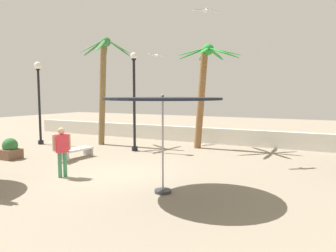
{
  "coord_description": "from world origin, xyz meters",
  "views": [
    {
      "loc": [
        5.65,
        -7.9,
        2.6
      ],
      "look_at": [
        0.0,
        2.86,
        1.4
      ],
      "focal_mm": 34.36,
      "sensor_mm": 36.0,
      "label": 1
    }
  ],
  "objects_px": {
    "palm_tree_1": "(204,82)",
    "seagull_0": "(206,10)",
    "patio_umbrella_2": "(163,102)",
    "seagull_2": "(156,55)",
    "palm_tree_0": "(103,79)",
    "lamp_post_1": "(39,92)",
    "lamp_post_0": "(134,97)",
    "lounge_chair_0": "(72,149)",
    "planter": "(10,150)",
    "guest_1": "(62,147)"
  },
  "relations": [
    {
      "from": "palm_tree_0",
      "to": "seagull_0",
      "type": "bearing_deg",
      "value": -11.96
    },
    {
      "from": "palm_tree_0",
      "to": "planter",
      "type": "distance_m",
      "value": 5.66
    },
    {
      "from": "lamp_post_1",
      "to": "lounge_chair_0",
      "type": "bearing_deg",
      "value": -26.23
    },
    {
      "from": "palm_tree_0",
      "to": "lounge_chair_0",
      "type": "distance_m",
      "value": 4.75
    },
    {
      "from": "seagull_2",
      "to": "planter",
      "type": "bearing_deg",
      "value": -112.58
    },
    {
      "from": "palm_tree_1",
      "to": "guest_1",
      "type": "height_order",
      "value": "palm_tree_1"
    },
    {
      "from": "planter",
      "to": "palm_tree_0",
      "type": "bearing_deg",
      "value": 77.78
    },
    {
      "from": "seagull_0",
      "to": "lamp_post_0",
      "type": "bearing_deg",
      "value": 172.21
    },
    {
      "from": "lounge_chair_0",
      "to": "seagull_2",
      "type": "xyz_separation_m",
      "value": [
        0.67,
        5.69,
        4.29
      ]
    },
    {
      "from": "palm_tree_0",
      "to": "lounge_chair_0",
      "type": "bearing_deg",
      "value": -71.5
    },
    {
      "from": "lamp_post_1",
      "to": "guest_1",
      "type": "bearing_deg",
      "value": -35.86
    },
    {
      "from": "palm_tree_0",
      "to": "guest_1",
      "type": "relative_size",
      "value": 3.46
    },
    {
      "from": "lounge_chair_0",
      "to": "planter",
      "type": "bearing_deg",
      "value": -151.59
    },
    {
      "from": "palm_tree_1",
      "to": "lounge_chair_0",
      "type": "xyz_separation_m",
      "value": [
        -3.76,
        -4.83,
        -2.78
      ]
    },
    {
      "from": "palm_tree_0",
      "to": "planter",
      "type": "relative_size",
      "value": 6.42
    },
    {
      "from": "seagull_0",
      "to": "seagull_2",
      "type": "xyz_separation_m",
      "value": [
        -4.15,
        3.45,
        -1.08
      ]
    },
    {
      "from": "palm_tree_1",
      "to": "lounge_chair_0",
      "type": "relative_size",
      "value": 2.65
    },
    {
      "from": "seagull_2",
      "to": "guest_1",
      "type": "bearing_deg",
      "value": -81.64
    },
    {
      "from": "patio_umbrella_2",
      "to": "lamp_post_0",
      "type": "xyz_separation_m",
      "value": [
        -4.2,
        4.98,
        0.05
      ]
    },
    {
      "from": "palm_tree_1",
      "to": "seagull_2",
      "type": "xyz_separation_m",
      "value": [
        -3.09,
        0.87,
        1.51
      ]
    },
    {
      "from": "lamp_post_1",
      "to": "seagull_2",
      "type": "relative_size",
      "value": 4.71
    },
    {
      "from": "seagull_0",
      "to": "patio_umbrella_2",
      "type": "bearing_deg",
      "value": -82.54
    },
    {
      "from": "palm_tree_0",
      "to": "seagull_0",
      "type": "relative_size",
      "value": 6.1
    },
    {
      "from": "palm_tree_1",
      "to": "seagull_2",
      "type": "bearing_deg",
      "value": 164.35
    },
    {
      "from": "patio_umbrella_2",
      "to": "lamp_post_1",
      "type": "relative_size",
      "value": 0.72
    },
    {
      "from": "patio_umbrella_2",
      "to": "lamp_post_1",
      "type": "distance_m",
      "value": 10.59
    },
    {
      "from": "patio_umbrella_2",
      "to": "seagull_0",
      "type": "height_order",
      "value": "seagull_0"
    },
    {
      "from": "palm_tree_0",
      "to": "palm_tree_1",
      "type": "distance_m",
      "value": 5.11
    },
    {
      "from": "palm_tree_0",
      "to": "seagull_0",
      "type": "distance_m",
      "value": 6.57
    },
    {
      "from": "lamp_post_0",
      "to": "guest_1",
      "type": "xyz_separation_m",
      "value": [
        0.65,
        -5.05,
        -1.51
      ]
    },
    {
      "from": "lamp_post_0",
      "to": "palm_tree_1",
      "type": "bearing_deg",
      "value": 39.25
    },
    {
      "from": "palm_tree_1",
      "to": "planter",
      "type": "relative_size",
      "value": 5.83
    },
    {
      "from": "palm_tree_0",
      "to": "lounge_chair_0",
      "type": "height_order",
      "value": "palm_tree_0"
    },
    {
      "from": "lounge_chair_0",
      "to": "guest_1",
      "type": "bearing_deg",
      "value": -51.4
    },
    {
      "from": "patio_umbrella_2",
      "to": "lamp_post_0",
      "type": "distance_m",
      "value": 6.52
    },
    {
      "from": "seagull_0",
      "to": "seagull_2",
      "type": "distance_m",
      "value": 5.5
    },
    {
      "from": "palm_tree_1",
      "to": "seagull_0",
      "type": "height_order",
      "value": "seagull_0"
    },
    {
      "from": "palm_tree_1",
      "to": "lamp_post_0",
      "type": "xyz_separation_m",
      "value": [
        -2.56,
        -2.09,
        -0.73
      ]
    },
    {
      "from": "lamp_post_1",
      "to": "guest_1",
      "type": "height_order",
      "value": "lamp_post_1"
    },
    {
      "from": "lamp_post_0",
      "to": "planter",
      "type": "xyz_separation_m",
      "value": [
        -3.39,
        -3.92,
        -2.07
      ]
    },
    {
      "from": "palm_tree_0",
      "to": "patio_umbrella_2",
      "type": "bearing_deg",
      "value": -41.2
    },
    {
      "from": "palm_tree_1",
      "to": "seagull_2",
      "type": "distance_m",
      "value": 3.55
    },
    {
      "from": "patio_umbrella_2",
      "to": "seagull_2",
      "type": "distance_m",
      "value": 9.53
    },
    {
      "from": "palm_tree_0",
      "to": "planter",
      "type": "height_order",
      "value": "palm_tree_0"
    },
    {
      "from": "patio_umbrella_2",
      "to": "lamp_post_0",
      "type": "height_order",
      "value": "lamp_post_0"
    },
    {
      "from": "lamp_post_0",
      "to": "palm_tree_0",
      "type": "bearing_deg",
      "value": 161.95
    },
    {
      "from": "palm_tree_1",
      "to": "seagull_2",
      "type": "height_order",
      "value": "palm_tree_1"
    },
    {
      "from": "seagull_0",
      "to": "palm_tree_1",
      "type": "bearing_deg",
      "value": 112.15
    },
    {
      "from": "palm_tree_0",
      "to": "palm_tree_1",
      "type": "relative_size",
      "value": 1.1
    },
    {
      "from": "lounge_chair_0",
      "to": "seagull_2",
      "type": "bearing_deg",
      "value": 83.28
    }
  ]
}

